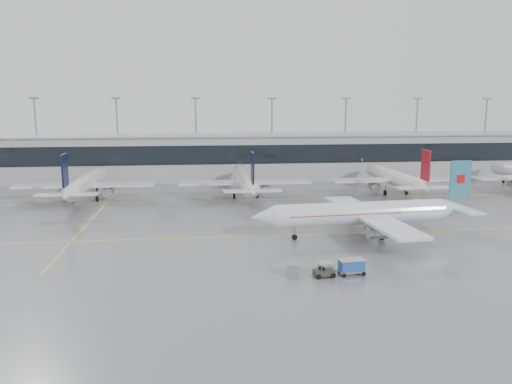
{
  "coord_description": "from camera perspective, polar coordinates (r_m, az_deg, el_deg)",
  "views": [
    {
      "loc": [
        -10.05,
        -76.86,
        21.02
      ],
      "look_at": [
        0.0,
        12.0,
        5.0
      ],
      "focal_mm": 35.0,
      "sensor_mm": 36.0,
      "label": 1
    }
  ],
  "objects": [
    {
      "name": "taxi_line_north",
      "position": [
        109.37,
        -1.06,
        -0.92
      ],
      "size": [
        120.0,
        0.25,
        0.01
      ],
      "primitive_type": "cube",
      "color": "yellow",
      "rests_on": "ground"
    },
    {
      "name": "parked_jet_d",
      "position": [
        120.63,
        15.56,
        1.53
      ],
      "size": [
        29.64,
        36.96,
        11.72
      ],
      "rotation": [
        0.0,
        0.0,
        1.57
      ],
      "color": "silver",
      "rests_on": "ground"
    },
    {
      "name": "terminal_glass",
      "position": [
        132.39,
        -2.07,
        4.29
      ],
      "size": [
        180.0,
        0.2,
        5.0
      ],
      "primitive_type": "cube",
      "color": "black",
      "rests_on": "ground"
    },
    {
      "name": "baggage_tug",
      "position": [
        62.32,
        7.78,
        -9.02
      ],
      "size": [
        3.87,
        1.86,
        1.85
      ],
      "rotation": [
        0.0,
        0.0,
        0.11
      ],
      "color": "#2B2F26",
      "rests_on": "ground"
    },
    {
      "name": "baggage_cart",
      "position": [
        63.48,
        10.87,
        -8.26
      ],
      "size": [
        3.41,
        2.15,
        1.99
      ],
      "rotation": [
        0.0,
        0.0,
        0.11
      ],
      "color": "gray",
      "rests_on": "ground"
    },
    {
      "name": "taxi_line_main",
      "position": [
        80.31,
        0.97,
        -5.01
      ],
      "size": [
        120.0,
        0.25,
        0.01
      ],
      "primitive_type": "cube",
      "color": "yellow",
      "rests_on": "ground"
    },
    {
      "name": "ground",
      "position": [
        80.32,
        0.97,
        -5.02
      ],
      "size": [
        320.0,
        320.0,
        0.0
      ],
      "primitive_type": "plane",
      "color": "slate",
      "rests_on": "ground"
    },
    {
      "name": "terminal_roof",
      "position": [
        139.5,
        -2.32,
        6.52
      ],
      "size": [
        182.0,
        16.0,
        0.4
      ],
      "primitive_type": "cube",
      "color": "gray",
      "rests_on": "ground"
    },
    {
      "name": "light_masts",
      "position": [
        145.41,
        -2.5,
        7.12
      ],
      "size": [
        156.4,
        1.0,
        22.6
      ],
      "color": "gray",
      "rests_on": "ground"
    },
    {
      "name": "parked_jet_b",
      "position": [
        114.65,
        -18.94,
        0.92
      ],
      "size": [
        29.64,
        36.96,
        11.72
      ],
      "rotation": [
        0.0,
        0.0,
        1.57
      ],
      "color": "silver",
      "rests_on": "ground"
    },
    {
      "name": "taxi_line_cross",
      "position": [
        96.32,
        -18.26,
        -2.97
      ],
      "size": [
        0.25,
        60.0,
        0.01
      ],
      "primitive_type": "cube",
      "color": "yellow",
      "rests_on": "ground"
    },
    {
      "name": "gse_unit",
      "position": [
        62.29,
        4.2,
        -8.85
      ],
      "size": [
        1.75,
        1.67,
        1.53
      ],
      "primitive_type": "cube",
      "rotation": [
        0.0,
        0.0,
        -0.17
      ],
      "color": "gray",
      "rests_on": "ground"
    },
    {
      "name": "parked_jet_c",
      "position": [
        112.35,
        -1.24,
        1.29
      ],
      "size": [
        29.64,
        36.96,
        11.72
      ],
      "rotation": [
        0.0,
        0.0,
        1.57
      ],
      "color": "silver",
      "rests_on": "ground"
    },
    {
      "name": "air_canada_jet",
      "position": [
        81.18,
        12.71,
        -2.38
      ],
      "size": [
        37.33,
        30.15,
        11.8
      ],
      "rotation": [
        0.0,
        0.0,
        3.22
      ],
      "color": "silver",
      "rests_on": "ground"
    },
    {
      "name": "terminal",
      "position": [
        140.03,
        -2.31,
        3.99
      ],
      "size": [
        180.0,
        15.0,
        12.0
      ],
      "primitive_type": "cube",
      "color": "#99999C",
      "rests_on": "ground"
    }
  ]
}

